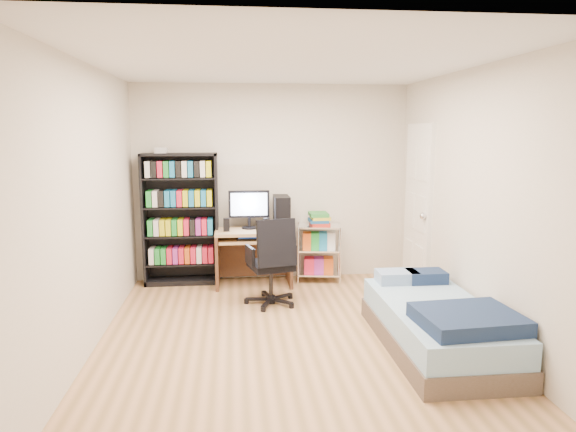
{
  "coord_description": "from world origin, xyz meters",
  "views": [
    {
      "loc": [
        -0.49,
        -4.58,
        1.92
      ],
      "look_at": [
        0.04,
        0.4,
        1.08
      ],
      "focal_mm": 32.0,
      "sensor_mm": 36.0,
      "label": 1
    }
  ],
  "objects": [
    {
      "name": "room",
      "position": [
        0.0,
        0.0,
        1.25
      ],
      "size": [
        3.58,
        4.08,
        2.58
      ],
      "color": "tan",
      "rests_on": "ground"
    },
    {
      "name": "media_shelf",
      "position": [
        -1.15,
        1.84,
        0.85
      ],
      "size": [
        0.93,
        0.31,
        1.71
      ],
      "color": "black",
      "rests_on": "room"
    },
    {
      "name": "computer_desk",
      "position": [
        -0.16,
        1.71,
        0.64
      ],
      "size": [
        0.94,
        0.54,
        1.18
      ],
      "color": "tan",
      "rests_on": "room"
    },
    {
      "name": "office_chair",
      "position": [
        -0.08,
        0.89,
        0.32
      ],
      "size": [
        0.71,
        0.71,
        0.99
      ],
      "rotation": [
        0.0,
        0.0,
        0.24
      ],
      "color": "black",
      "rests_on": "room"
    },
    {
      "name": "wire_cart",
      "position": [
        0.59,
        1.77,
        0.58
      ],
      "size": [
        0.61,
        0.48,
        0.9
      ],
      "rotation": [
        0.0,
        0.0,
        -0.15
      ],
      "color": "white",
      "rests_on": "room"
    },
    {
      "name": "bed",
      "position": [
        1.28,
        -0.44,
        0.23
      ],
      "size": [
        0.9,
        1.8,
        0.51
      ],
      "color": "brown",
      "rests_on": "room"
    },
    {
      "name": "door",
      "position": [
        1.72,
        1.35,
        1.0
      ],
      "size": [
        0.12,
        0.8,
        2.0
      ],
      "color": "silver",
      "rests_on": "room"
    }
  ]
}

